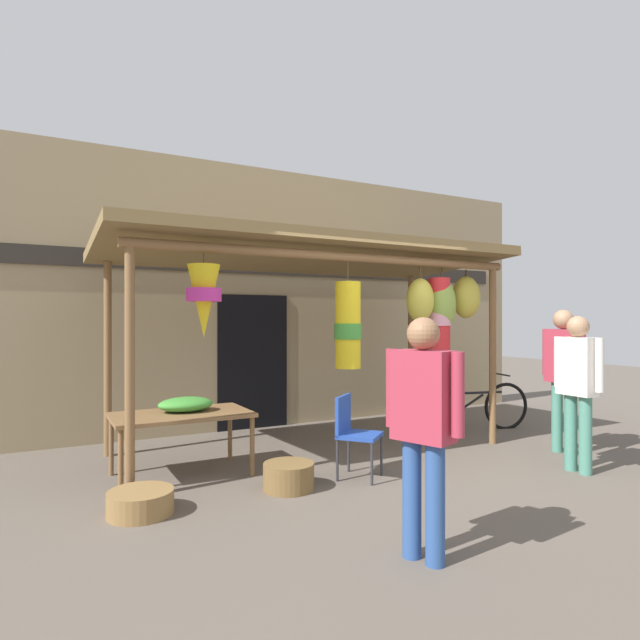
{
  "coord_description": "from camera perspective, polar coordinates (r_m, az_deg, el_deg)",
  "views": [
    {
      "loc": [
        -3.31,
        -5.0,
        1.63
      ],
      "look_at": [
        -0.18,
        0.82,
        1.62
      ],
      "focal_mm": 29.51,
      "sensor_mm": 36.0,
      "label": 1
    }
  ],
  "objects": [
    {
      "name": "folding_chair",
      "position": [
        5.54,
        3.56,
        -11.68
      ],
      "size": [
        0.56,
        0.56,
        0.84
      ],
      "color": "#2347A8",
      "rests_on": "ground_plane"
    },
    {
      "name": "market_stall_canopy",
      "position": [
        6.52,
        0.82,
        5.33
      ],
      "size": [
        5.03,
        2.22,
        2.58
      ],
      "color": "brown",
      "rests_on": "ground_plane"
    },
    {
      "name": "ground_plane",
      "position": [
        6.21,
        5.26,
        -15.16
      ],
      "size": [
        30.0,
        30.0,
        0.0
      ],
      "primitive_type": "plane",
      "color": "#60564C"
    },
    {
      "name": "wicker_basket_spare",
      "position": [
        5.26,
        -3.42,
        -16.55
      ],
      "size": [
        0.49,
        0.49,
        0.25
      ],
      "primitive_type": "cylinder",
      "color": "brown",
      "rests_on": "ground_plane"
    },
    {
      "name": "shopper_by_bananas",
      "position": [
        6.27,
        26.19,
        -5.85
      ],
      "size": [
        0.24,
        0.59,
        1.67
      ],
      "color": "#4C8E7A",
      "rests_on": "ground_plane"
    },
    {
      "name": "customer_foreground",
      "position": [
        3.67,
        11.14,
        -10.29
      ],
      "size": [
        0.34,
        0.56,
        1.64
      ],
      "color": "#2D5193",
      "rests_on": "ground_plane"
    },
    {
      "name": "display_table",
      "position": [
        5.76,
        -14.78,
        -10.29
      ],
      "size": [
        1.39,
        0.82,
        0.65
      ],
      "color": "brown",
      "rests_on": "ground_plane"
    },
    {
      "name": "flower_heap_on_table",
      "position": [
        5.8,
        -14.22,
        -8.84
      ],
      "size": [
        0.58,
        0.4,
        0.15
      ],
      "color": "green",
      "rests_on": "display_table"
    },
    {
      "name": "shop_facade",
      "position": [
        8.24,
        -4.58,
        2.36
      ],
      "size": [
        9.51,
        0.29,
        3.93
      ],
      "color": "#9E8966",
      "rests_on": "ground_plane"
    },
    {
      "name": "wicker_basket_by_table",
      "position": [
        4.87,
        -18.88,
        -18.22
      ],
      "size": [
        0.54,
        0.54,
        0.2
      ],
      "primitive_type": "cylinder",
      "color": "olive",
      "rests_on": "ground_plane"
    },
    {
      "name": "parked_bicycle",
      "position": [
        8.17,
        16.38,
        -8.99
      ],
      "size": [
        1.7,
        0.58,
        0.92
      ],
      "color": "black",
      "rests_on": "ground_plane"
    },
    {
      "name": "vendor_in_orange",
      "position": [
        7.08,
        24.88,
        -4.73
      ],
      "size": [
        0.24,
        0.59,
        1.75
      ],
      "color": "#4C8E7A",
      "rests_on": "ground_plane"
    }
  ]
}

